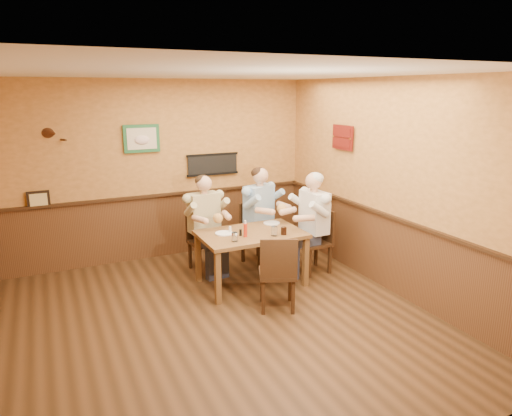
{
  "coord_description": "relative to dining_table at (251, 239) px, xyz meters",
  "views": [
    {
      "loc": [
        -1.6,
        -4.53,
        2.63
      ],
      "look_at": [
        0.93,
        0.8,
        1.1
      ],
      "focal_mm": 32.0,
      "sensor_mm": 36.0,
      "label": 1
    }
  ],
  "objects": [
    {
      "name": "room",
      "position": [
        -0.74,
        -0.68,
        1.03
      ],
      "size": [
        5.02,
        5.03,
        2.81
      ],
      "color": "#34200F",
      "rests_on": "ground"
    },
    {
      "name": "dining_table",
      "position": [
        0.0,
        0.0,
        0.0
      ],
      "size": [
        1.4,
        0.9,
        0.75
      ],
      "color": "brown",
      "rests_on": "ground"
    },
    {
      "name": "chair_back_left",
      "position": [
        -0.41,
        0.77,
        -0.2
      ],
      "size": [
        0.47,
        0.47,
        0.91
      ],
      "primitive_type": null,
      "rotation": [
        0.0,
        0.0,
        0.12
      ],
      "color": "#382212",
      "rests_on": "ground"
    },
    {
      "name": "chair_back_right",
      "position": [
        0.46,
        0.72,
        -0.19
      ],
      "size": [
        0.57,
        0.57,
        0.95
      ],
      "primitive_type": null,
      "rotation": [
        0.0,
        0.0,
        0.37
      ],
      "color": "#382212",
      "rests_on": "ground"
    },
    {
      "name": "chair_right_end",
      "position": [
        1.01,
        0.01,
        -0.19
      ],
      "size": [
        0.45,
        0.45,
        0.94
      ],
      "primitive_type": null,
      "rotation": [
        0.0,
        0.0,
        -1.53
      ],
      "color": "#382212",
      "rests_on": "ground"
    },
    {
      "name": "chair_near_side",
      "position": [
        -0.01,
        -0.79,
        -0.18
      ],
      "size": [
        0.58,
        0.58,
        0.96
      ],
      "primitive_type": null,
      "rotation": [
        0.0,
        0.0,
        2.73
      ],
      "color": "#382212",
      "rests_on": "ground"
    },
    {
      "name": "diner_tan_shirt",
      "position": [
        -0.41,
        0.77,
        -0.01
      ],
      "size": [
        0.67,
        0.67,
        1.3
      ],
      "primitive_type": null,
      "rotation": [
        0.0,
        0.0,
        0.12
      ],
      "color": "#C8BC8A",
      "rests_on": "ground"
    },
    {
      "name": "diner_blue_polo",
      "position": [
        0.46,
        0.72,
        0.02
      ],
      "size": [
        0.81,
        0.81,
        1.35
      ],
      "primitive_type": null,
      "rotation": [
        0.0,
        0.0,
        0.37
      ],
      "color": "#8AADCF",
      "rests_on": "ground"
    },
    {
      "name": "diner_white_elder",
      "position": [
        1.01,
        0.01,
        0.01
      ],
      "size": [
        0.64,
        0.64,
        1.35
      ],
      "primitive_type": null,
      "rotation": [
        0.0,
        0.0,
        -1.53
      ],
      "color": "silver",
      "rests_on": "ground"
    },
    {
      "name": "water_glass_left",
      "position": [
        -0.35,
        -0.25,
        0.15
      ],
      "size": [
        0.09,
        0.09,
        0.12
      ],
      "primitive_type": "cylinder",
      "rotation": [
        0.0,
        0.0,
        -0.1
      ],
      "color": "silver",
      "rests_on": "dining_table"
    },
    {
      "name": "water_glass_mid",
      "position": [
        0.22,
        -0.26,
        0.16
      ],
      "size": [
        0.11,
        0.11,
        0.13
      ],
      "primitive_type": "cylinder",
      "rotation": [
        0.0,
        0.0,
        0.3
      ],
      "color": "white",
      "rests_on": "dining_table"
    },
    {
      "name": "cola_tumbler",
      "position": [
        0.36,
        -0.27,
        0.14
      ],
      "size": [
        0.1,
        0.1,
        0.1
      ],
      "primitive_type": "cylinder",
      "rotation": [
        0.0,
        0.0,
        0.34
      ],
      "color": "black",
      "rests_on": "dining_table"
    },
    {
      "name": "hot_sauce_bottle",
      "position": [
        -0.15,
        -0.14,
        0.19
      ],
      "size": [
        0.06,
        0.06,
        0.2
      ],
      "primitive_type": "cylinder",
      "rotation": [
        0.0,
        0.0,
        -0.21
      ],
      "color": "red",
      "rests_on": "dining_table"
    },
    {
      "name": "salt_shaker",
      "position": [
        -0.27,
        0.1,
        0.14
      ],
      "size": [
        0.04,
        0.04,
        0.09
      ],
      "primitive_type": "cylinder",
      "rotation": [
        0.0,
        0.0,
        0.09
      ],
      "color": "white",
      "rests_on": "dining_table"
    },
    {
      "name": "pepper_shaker",
      "position": [
        -0.19,
        -0.07,
        0.14
      ],
      "size": [
        0.05,
        0.05,
        0.09
      ],
      "primitive_type": "cylinder",
      "rotation": [
        0.0,
        0.0,
        0.37
      ],
      "color": "black",
      "rests_on": "dining_table"
    },
    {
      "name": "plate_far_left",
      "position": [
        -0.36,
        0.1,
        0.1
      ],
      "size": [
        0.31,
        0.31,
        0.02
      ],
      "primitive_type": "cylinder",
      "rotation": [
        0.0,
        0.0,
        -0.31
      ],
      "color": "white",
      "rests_on": "dining_table"
    },
    {
      "name": "plate_far_right",
      "position": [
        0.45,
        0.25,
        0.1
      ],
      "size": [
        0.31,
        0.31,
        0.02
      ],
      "primitive_type": "cylinder",
      "rotation": [
        0.0,
        0.0,
        -0.35
      ],
      "color": "silver",
      "rests_on": "dining_table"
    }
  ]
}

